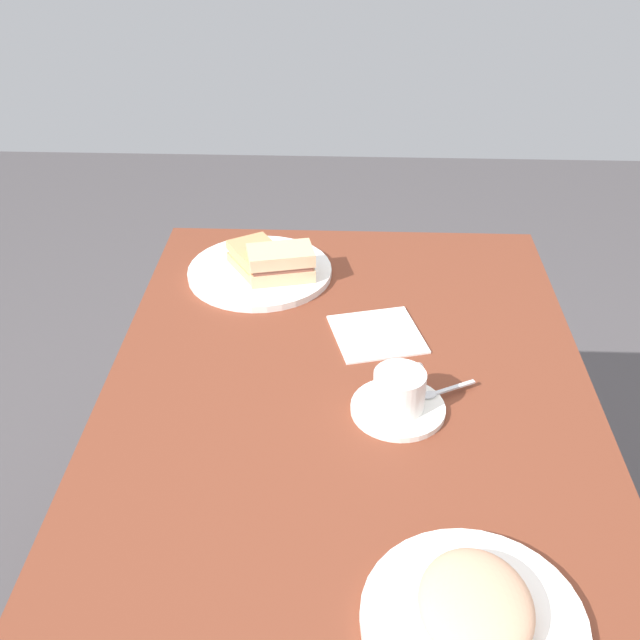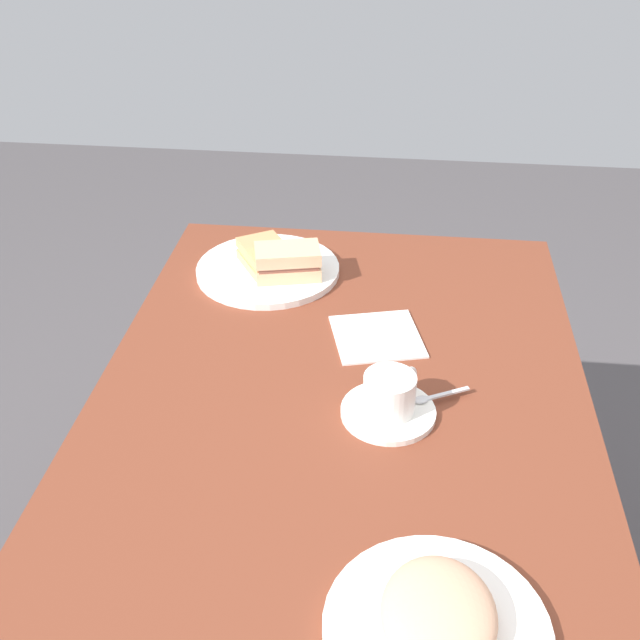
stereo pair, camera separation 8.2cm
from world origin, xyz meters
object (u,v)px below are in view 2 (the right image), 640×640
sandwich_plate (268,270)px  sandwich_front (266,256)px  sandwich_back (288,262)px  coffee_saucer (388,412)px  coffee_cup (390,392)px  dining_table (337,462)px  spoon (432,397)px  side_plate (437,629)px  napkin (377,336)px

sandwich_plate → sandwich_front: sandwich_front is taller
sandwich_front → sandwich_back: (0.03, 0.05, 0.01)m
coffee_saucer → coffee_cup: size_ratio=1.49×
dining_table → coffee_saucer: 0.13m
sandwich_back → coffee_saucer: bearing=29.0°
sandwich_plate → coffee_cup: 0.49m
spoon → side_plate: size_ratio=0.36×
spoon → napkin: spoon is taller
dining_table → sandwich_back: sandwich_back is taller
sandwich_front → sandwich_back: 0.06m
dining_table → napkin: napkin is taller
sandwich_front → side_plate: size_ratio=0.57×
sandwich_plate → coffee_saucer: bearing=32.0°
sandwich_front → napkin: 0.32m
dining_table → coffee_saucer: size_ratio=8.49×
sandwich_front → napkin: (0.21, 0.23, -0.03)m
sandwich_plate → side_plate: bearing=22.6°
coffee_cup → napkin: 0.21m
sandwich_plate → coffee_cup: size_ratio=2.93×
sandwich_front → napkin: size_ratio=0.98×
sandwich_back → coffee_cup: (0.38, 0.21, -0.00)m
side_plate → napkin: (-0.58, -0.10, -0.01)m
sandwich_front → coffee_cup: size_ratio=1.49×
sandwich_plate → coffee_saucer: 0.49m
coffee_saucer → side_plate: 0.38m
sandwich_plate → sandwich_back: size_ratio=2.07×
napkin → dining_table: bearing=-12.9°
sandwich_front → coffee_cup: coffee_cup is taller
sandwich_plate → side_plate: (0.79, 0.33, 0.00)m
dining_table → sandwich_plate: size_ratio=4.33×
dining_table → spoon: spoon is taller
dining_table → spoon: 0.19m
coffee_cup → spoon: (-0.03, 0.07, -0.03)m
coffee_cup → sandwich_back: bearing=-150.8°
side_plate → napkin: size_ratio=1.73×
sandwich_back → side_plate: 0.81m
dining_table → coffee_cup: (-0.01, 0.08, 0.14)m
side_plate → sandwich_plate: bearing=-157.4°
coffee_saucer → spoon: bearing=117.5°
side_plate → sandwich_back: bearing=-159.6°
sandwich_front → coffee_cup: bearing=32.5°
sandwich_back → napkin: 0.26m
sandwich_back → napkin: sandwich_back is taller
sandwich_plate → napkin: sandwich_plate is taller
coffee_saucer → sandwich_front: bearing=-147.7°
dining_table → sandwich_plate: bearing=-156.8°
dining_table → coffee_saucer: coffee_saucer is taller
dining_table → sandwich_front: 0.48m
sandwich_front → spoon: bearing=40.9°
napkin → sandwich_plate: bearing=-131.8°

